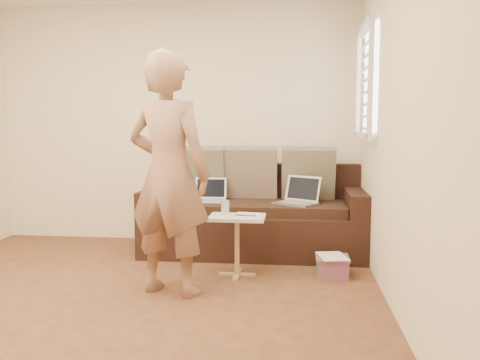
{
  "coord_description": "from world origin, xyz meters",
  "views": [
    {
      "loc": [
        1.32,
        -3.29,
        1.29
      ],
      "look_at": [
        0.8,
        1.4,
        0.78
      ],
      "focal_mm": 37.9,
      "sensor_mm": 36.0,
      "label": 1
    }
  ],
  "objects_px": {
    "laptop_silver": "(296,204)",
    "drinking_glass": "(225,207)",
    "striped_box": "(332,266)",
    "person": "(168,174)",
    "sofa": "(254,211)",
    "side_table": "(237,246)",
    "laptop_white": "(209,201)"
  },
  "relations": [
    {
      "from": "drinking_glass",
      "to": "striped_box",
      "type": "relative_size",
      "value": 0.43
    },
    {
      "from": "sofa",
      "to": "striped_box",
      "type": "xyz_separation_m",
      "value": [
        0.74,
        -0.77,
        -0.34
      ]
    },
    {
      "from": "sofa",
      "to": "drinking_glass",
      "type": "distance_m",
      "value": 0.79
    },
    {
      "from": "laptop_silver",
      "to": "person",
      "type": "relative_size",
      "value": 0.21
    },
    {
      "from": "sofa",
      "to": "striped_box",
      "type": "relative_size",
      "value": 7.81
    },
    {
      "from": "laptop_silver",
      "to": "person",
      "type": "bearing_deg",
      "value": -95.82
    },
    {
      "from": "sofa",
      "to": "drinking_glass",
      "type": "bearing_deg",
      "value": -104.06
    },
    {
      "from": "laptop_white",
      "to": "person",
      "type": "relative_size",
      "value": 0.18
    },
    {
      "from": "sofa",
      "to": "striped_box",
      "type": "bearing_deg",
      "value": -45.93
    },
    {
      "from": "striped_box",
      "to": "laptop_white",
      "type": "bearing_deg",
      "value": 148.83
    },
    {
      "from": "laptop_white",
      "to": "drinking_glass",
      "type": "relative_size",
      "value": 2.71
    },
    {
      "from": "person",
      "to": "drinking_glass",
      "type": "relative_size",
      "value": 15.41
    },
    {
      "from": "person",
      "to": "laptop_silver",
      "type": "bearing_deg",
      "value": -112.79
    },
    {
      "from": "laptop_silver",
      "to": "drinking_glass",
      "type": "relative_size",
      "value": 3.23
    },
    {
      "from": "laptop_white",
      "to": "side_table",
      "type": "bearing_deg",
      "value": -64.82
    },
    {
      "from": "laptop_white",
      "to": "striped_box",
      "type": "xyz_separation_m",
      "value": [
        1.2,
        -0.72,
        -0.43
      ]
    },
    {
      "from": "person",
      "to": "striped_box",
      "type": "distance_m",
      "value": 1.63
    },
    {
      "from": "person",
      "to": "striped_box",
      "type": "xyz_separation_m",
      "value": [
        1.28,
        0.57,
        -0.84
      ]
    },
    {
      "from": "laptop_silver",
      "to": "drinking_glass",
      "type": "bearing_deg",
      "value": -101.83
    },
    {
      "from": "sofa",
      "to": "striped_box",
      "type": "height_order",
      "value": "sofa"
    },
    {
      "from": "sofa",
      "to": "side_table",
      "type": "bearing_deg",
      "value": -95.12
    },
    {
      "from": "sofa",
      "to": "laptop_silver",
      "type": "height_order",
      "value": "sofa"
    },
    {
      "from": "laptop_silver",
      "to": "side_table",
      "type": "distance_m",
      "value": 0.9
    },
    {
      "from": "striped_box",
      "to": "person",
      "type": "bearing_deg",
      "value": -155.83
    },
    {
      "from": "drinking_glass",
      "to": "sofa",
      "type": "bearing_deg",
      "value": 75.94
    },
    {
      "from": "laptop_silver",
      "to": "drinking_glass",
      "type": "distance_m",
      "value": 0.87
    },
    {
      "from": "sofa",
      "to": "laptop_silver",
      "type": "relative_size",
      "value": 5.67
    },
    {
      "from": "laptop_white",
      "to": "striped_box",
      "type": "height_order",
      "value": "laptop_white"
    },
    {
      "from": "laptop_white",
      "to": "person",
      "type": "height_order",
      "value": "person"
    },
    {
      "from": "laptop_silver",
      "to": "side_table",
      "type": "bearing_deg",
      "value": -92.56
    },
    {
      "from": "sofa",
      "to": "laptop_white",
      "type": "distance_m",
      "value": 0.47
    },
    {
      "from": "person",
      "to": "drinking_glass",
      "type": "xyz_separation_m",
      "value": [
        0.35,
        0.59,
        -0.34
      ]
    }
  ]
}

